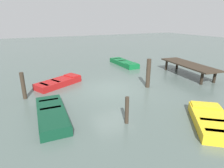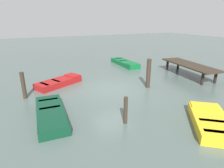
# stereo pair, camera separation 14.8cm
# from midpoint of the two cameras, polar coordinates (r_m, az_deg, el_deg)

# --- Properties ---
(ground_plane) EXTENTS (80.00, 80.00, 0.00)m
(ground_plane) POSITION_cam_midpoint_polar(r_m,az_deg,el_deg) (12.01, 0.35, -1.58)
(ground_plane) COLOR #4C5B56
(dock_segment) EXTENTS (5.26, 2.16, 0.95)m
(dock_segment) POSITION_cam_midpoint_polar(r_m,az_deg,el_deg) (15.84, 22.80, 5.20)
(dock_segment) COLOR #33281E
(dock_segment) RESTS_ON ground_plane
(rowboat_red) EXTENTS (2.46, 3.30, 0.46)m
(rowboat_red) POSITION_cam_midpoint_polar(r_m,az_deg,el_deg) (13.15, -15.50, 0.58)
(rowboat_red) COLOR maroon
(rowboat_red) RESTS_ON ground_plane
(rowboat_yellow) EXTENTS (3.15, 2.86, 0.46)m
(rowboat_yellow) POSITION_cam_midpoint_polar(r_m,az_deg,el_deg) (9.00, 28.37, -10.04)
(rowboat_yellow) COLOR gold
(rowboat_yellow) RESTS_ON ground_plane
(rowboat_green) EXTENTS (3.95, 1.18, 0.46)m
(rowboat_green) POSITION_cam_midpoint_polar(r_m,az_deg,el_deg) (18.37, 4.16, 6.45)
(rowboat_green) COLOR #0F602D
(rowboat_green) RESTS_ON ground_plane
(rowboat_dark_green) EXTENTS (3.59, 1.36, 0.46)m
(rowboat_dark_green) POSITION_cam_midpoint_polar(r_m,az_deg,el_deg) (8.96, -17.69, -8.64)
(rowboat_dark_green) COLOR #0C3823
(rowboat_dark_green) RESTS_ON ground_plane
(mooring_piling_near_left) EXTENTS (0.17, 0.17, 1.22)m
(mooring_piling_near_left) POSITION_cam_midpoint_polar(r_m,az_deg,el_deg) (8.01, 4.70, -8.02)
(mooring_piling_near_left) COLOR #33281E
(mooring_piling_near_left) RESTS_ON ground_plane
(mooring_piling_mid_left) EXTENTS (0.28, 0.28, 1.89)m
(mooring_piling_mid_left) POSITION_cam_midpoint_polar(r_m,az_deg,el_deg) (12.29, 11.40, 3.16)
(mooring_piling_mid_left) COLOR #33281E
(mooring_piling_mid_left) RESTS_ON ground_plane
(mooring_piling_far_right) EXTENTS (0.22, 0.22, 1.53)m
(mooring_piling_far_right) POSITION_cam_midpoint_polar(r_m,az_deg,el_deg) (11.48, -25.08, -0.41)
(mooring_piling_far_right) COLOR #33281E
(mooring_piling_far_right) RESTS_ON ground_plane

